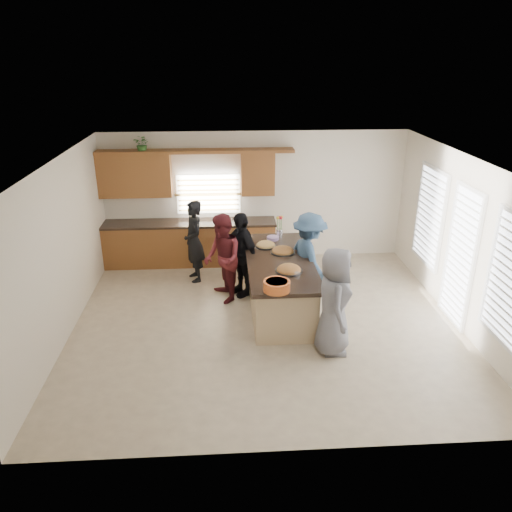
{
  "coord_description": "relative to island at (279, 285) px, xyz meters",
  "views": [
    {
      "loc": [
        -0.64,
        -7.49,
        4.33
      ],
      "look_at": [
        -0.15,
        0.21,
        1.15
      ],
      "focal_mm": 35.0,
      "sensor_mm": 36.0,
      "label": 1
    }
  ],
  "objects": [
    {
      "name": "room_shell",
      "position": [
        -0.28,
        -0.51,
        1.45
      ],
      "size": [
        6.52,
        6.02,
        2.81
      ],
      "color": "silver",
      "rests_on": "ground"
    },
    {
      "name": "woman_left_back",
      "position": [
        -1.56,
        1.32,
        0.37
      ],
      "size": [
        0.56,
        0.69,
        1.65
      ],
      "primitive_type": "imported",
      "rotation": [
        0.0,
        0.0,
        -1.27
      ],
      "color": "black",
      "rests_on": "ground"
    },
    {
      "name": "woman_right_back",
      "position": [
        0.56,
        0.22,
        0.4
      ],
      "size": [
        0.95,
        1.25,
        1.71
      ],
      "primitive_type": "imported",
      "rotation": [
        0.0,
        0.0,
        1.89
      ],
      "color": "#314D6B",
      "rests_on": "ground"
    },
    {
      "name": "back_cabinetry",
      "position": [
        -1.75,
        2.22,
        0.46
      ],
      "size": [
        4.08,
        0.66,
        2.46
      ],
      "color": "brown",
      "rests_on": "ground"
    },
    {
      "name": "platter_mid",
      "position": [
        0.09,
        0.31,
        0.53
      ],
      "size": [
        0.44,
        0.44,
        0.18
      ],
      "color": "black",
      "rests_on": "island"
    },
    {
      "name": "clear_cup",
      "position": [
        0.2,
        -0.79,
        0.55
      ],
      "size": [
        0.09,
        0.09,
        0.1
      ],
      "primitive_type": "cylinder",
      "color": "white",
      "rests_on": "island"
    },
    {
      "name": "flower_vase",
      "position": [
        0.12,
        1.13,
        0.72
      ],
      "size": [
        0.14,
        0.14,
        0.43
      ],
      "color": "silver",
      "rests_on": "island"
    },
    {
      "name": "platter_front",
      "position": [
        0.1,
        -0.53,
        0.53
      ],
      "size": [
        0.45,
        0.45,
        0.18
      ],
      "color": "black",
      "rests_on": "island"
    },
    {
      "name": "platter_back",
      "position": [
        -0.19,
        0.63,
        0.52
      ],
      "size": [
        0.39,
        0.39,
        0.16
      ],
      "color": "black",
      "rests_on": "island"
    },
    {
      "name": "plate_stack",
      "position": [
        -0.02,
        1.01,
        0.53
      ],
      "size": [
        0.24,
        0.24,
        0.06
      ],
      "primitive_type": "cylinder",
      "color": "#A683BE",
      "rests_on": "island"
    },
    {
      "name": "right_wall_glazing",
      "position": [
        2.94,
        -0.64,
        0.89
      ],
      "size": [
        0.06,
        4.0,
        2.25
      ],
      "color": "white",
      "rests_on": "ground"
    },
    {
      "name": "woman_left_mid",
      "position": [
        -1.0,
        0.39,
        0.38
      ],
      "size": [
        0.82,
        0.94,
        1.66
      ],
      "primitive_type": "imported",
      "rotation": [
        0.0,
        0.0,
        -1.3
      ],
      "color": "maroon",
      "rests_on": "ground"
    },
    {
      "name": "woman_left_front",
      "position": [
        -0.65,
        0.63,
        0.36
      ],
      "size": [
        0.84,
        1.02,
        1.62
      ],
      "primitive_type": "imported",
      "rotation": [
        0.0,
        0.0,
        -1.0
      ],
      "color": "black",
      "rests_on": "ground"
    },
    {
      "name": "floor",
      "position": [
        -0.28,
        -0.51,
        -0.45
      ],
      "size": [
        6.5,
        6.5,
        0.0
      ],
      "primitive_type": "plane",
      "color": "beige",
      "rests_on": "ground"
    },
    {
      "name": "potted_plant",
      "position": [
        -2.57,
        2.31,
        2.13
      ],
      "size": [
        0.42,
        0.39,
        0.36
      ],
      "primitive_type": "imported",
      "rotation": [
        0.0,
        0.0,
        -0.44
      ],
      "color": "#3D7E32",
      "rests_on": "back_cabinetry"
    },
    {
      "name": "salad_bowl",
      "position": [
        -0.17,
        -1.21,
        0.59
      ],
      "size": [
        0.41,
        0.41,
        0.16
      ],
      "color": "orange",
      "rests_on": "island"
    },
    {
      "name": "island",
      "position": [
        0.0,
        0.0,
        0.0
      ],
      "size": [
        1.17,
        2.71,
        0.95
      ],
      "rotation": [
        0.0,
        0.0,
        0.01
      ],
      "color": "tan",
      "rests_on": "ground"
    },
    {
      "name": "woman_right_front",
      "position": [
        0.67,
        -1.44,
        0.4
      ],
      "size": [
        0.61,
        0.87,
        1.7
      ],
      "primitive_type": "imported",
      "rotation": [
        0.0,
        0.0,
        1.49
      ],
      "color": "slate",
      "rests_on": "ground"
    }
  ]
}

